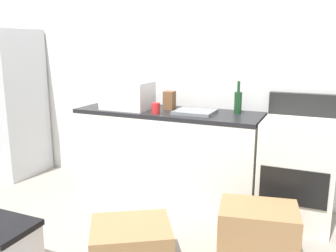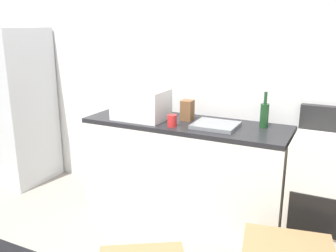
{
  "view_description": "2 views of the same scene",
  "coord_description": "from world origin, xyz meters",
  "px_view_note": "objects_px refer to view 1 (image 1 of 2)",
  "views": [
    {
      "loc": [
        1.7,
        -1.99,
        1.54
      ],
      "look_at": [
        0.39,
        0.99,
        0.8
      ],
      "focal_mm": 39.06,
      "sensor_mm": 36.0,
      "label": 1
    },
    {
      "loc": [
        1.54,
        -1.66,
        1.74
      ],
      "look_at": [
        0.27,
        0.92,
        0.93
      ],
      "focal_mm": 39.34,
      "sensor_mm": 36.0,
      "label": 2
    }
  ],
  "objects_px": {
    "stove_oven": "(297,170)",
    "coffee_mug": "(156,108)",
    "wine_bottle": "(238,102)",
    "storage_bin": "(0,250)",
    "cardboard_box_medium": "(131,248)",
    "refrigerator": "(7,103)",
    "cardboard_box_large": "(258,232)",
    "knife_block": "(169,100)",
    "microwave": "(127,95)"
  },
  "relations": [
    {
      "from": "microwave",
      "to": "storage_bin",
      "type": "distance_m",
      "value": 1.78
    },
    {
      "from": "knife_block",
      "to": "storage_bin",
      "type": "xyz_separation_m",
      "value": [
        -0.49,
        -1.7,
        -0.8
      ]
    },
    {
      "from": "cardboard_box_medium",
      "to": "storage_bin",
      "type": "bearing_deg",
      "value": -151.65
    },
    {
      "from": "knife_block",
      "to": "storage_bin",
      "type": "height_order",
      "value": "knife_block"
    },
    {
      "from": "stove_oven",
      "to": "coffee_mug",
      "type": "relative_size",
      "value": 11.0
    },
    {
      "from": "stove_oven",
      "to": "cardboard_box_medium",
      "type": "distance_m",
      "value": 1.59
    },
    {
      "from": "wine_bottle",
      "to": "cardboard_box_medium",
      "type": "relative_size",
      "value": 0.56
    },
    {
      "from": "refrigerator",
      "to": "cardboard_box_large",
      "type": "relative_size",
      "value": 3.04
    },
    {
      "from": "microwave",
      "to": "storage_bin",
      "type": "height_order",
      "value": "microwave"
    },
    {
      "from": "refrigerator",
      "to": "wine_bottle",
      "type": "xyz_separation_m",
      "value": [
        2.7,
        0.18,
        0.16
      ]
    },
    {
      "from": "wine_bottle",
      "to": "storage_bin",
      "type": "relative_size",
      "value": 0.65
    },
    {
      "from": "coffee_mug",
      "to": "cardboard_box_medium",
      "type": "distance_m",
      "value": 1.34
    },
    {
      "from": "storage_bin",
      "to": "stove_oven",
      "type": "bearing_deg",
      "value": 43.61
    },
    {
      "from": "wine_bottle",
      "to": "cardboard_box_large",
      "type": "bearing_deg",
      "value": -65.92
    },
    {
      "from": "coffee_mug",
      "to": "storage_bin",
      "type": "bearing_deg",
      "value": -107.62
    },
    {
      "from": "wine_bottle",
      "to": "storage_bin",
      "type": "distance_m",
      "value": 2.26
    },
    {
      "from": "microwave",
      "to": "cardboard_box_medium",
      "type": "distance_m",
      "value": 1.59
    },
    {
      "from": "wine_bottle",
      "to": "knife_block",
      "type": "relative_size",
      "value": 1.67
    },
    {
      "from": "stove_oven",
      "to": "coffee_mug",
      "type": "bearing_deg",
      "value": -171.52
    },
    {
      "from": "refrigerator",
      "to": "cardboard_box_medium",
      "type": "height_order",
      "value": "refrigerator"
    },
    {
      "from": "coffee_mug",
      "to": "cardboard_box_medium",
      "type": "relative_size",
      "value": 0.19
    },
    {
      "from": "stove_oven",
      "to": "wine_bottle",
      "type": "relative_size",
      "value": 3.67
    },
    {
      "from": "refrigerator",
      "to": "stove_oven",
      "type": "relative_size",
      "value": 1.54
    },
    {
      "from": "refrigerator",
      "to": "cardboard_box_large",
      "type": "height_order",
      "value": "refrigerator"
    },
    {
      "from": "refrigerator",
      "to": "knife_block",
      "type": "xyz_separation_m",
      "value": [
        2.04,
        0.12,
        0.14
      ]
    },
    {
      "from": "microwave",
      "to": "stove_oven",
      "type": "bearing_deg",
      "value": 2.8
    },
    {
      "from": "stove_oven",
      "to": "cardboard_box_large",
      "type": "height_order",
      "value": "stove_oven"
    },
    {
      "from": "storage_bin",
      "to": "coffee_mug",
      "type": "bearing_deg",
      "value": 72.38
    },
    {
      "from": "cardboard_box_large",
      "to": "storage_bin",
      "type": "bearing_deg",
      "value": -148.62
    },
    {
      "from": "cardboard_box_large",
      "to": "cardboard_box_medium",
      "type": "height_order",
      "value": "cardboard_box_large"
    },
    {
      "from": "stove_oven",
      "to": "cardboard_box_medium",
      "type": "xyz_separation_m",
      "value": [
        -0.96,
        -1.23,
        -0.3
      ]
    },
    {
      "from": "microwave",
      "to": "wine_bottle",
      "type": "height_order",
      "value": "wine_bottle"
    },
    {
      "from": "refrigerator",
      "to": "knife_block",
      "type": "bearing_deg",
      "value": 3.27
    },
    {
      "from": "wine_bottle",
      "to": "cardboard_box_large",
      "type": "xyz_separation_m",
      "value": [
        0.37,
        -0.83,
        -0.82
      ]
    },
    {
      "from": "coffee_mug",
      "to": "cardboard_box_large",
      "type": "height_order",
      "value": "coffee_mug"
    },
    {
      "from": "microwave",
      "to": "storage_bin",
      "type": "bearing_deg",
      "value": -93.67
    },
    {
      "from": "storage_bin",
      "to": "microwave",
      "type": "bearing_deg",
      "value": 86.33
    },
    {
      "from": "wine_bottle",
      "to": "coffee_mug",
      "type": "bearing_deg",
      "value": -156.05
    },
    {
      "from": "microwave",
      "to": "cardboard_box_medium",
      "type": "height_order",
      "value": "microwave"
    },
    {
      "from": "stove_oven",
      "to": "cardboard_box_large",
      "type": "xyz_separation_m",
      "value": [
        -0.19,
        -0.71,
        -0.27
      ]
    },
    {
      "from": "cardboard_box_medium",
      "to": "cardboard_box_large",
      "type": "bearing_deg",
      "value": 34.23
    },
    {
      "from": "wine_bottle",
      "to": "cardboard_box_medium",
      "type": "height_order",
      "value": "wine_bottle"
    },
    {
      "from": "cardboard_box_medium",
      "to": "storage_bin",
      "type": "distance_m",
      "value": 0.87
    },
    {
      "from": "cardboard_box_large",
      "to": "coffee_mug",
      "type": "bearing_deg",
      "value": 153.99
    },
    {
      "from": "refrigerator",
      "to": "cardboard_box_medium",
      "type": "relative_size",
      "value": 3.15
    },
    {
      "from": "coffee_mug",
      "to": "cardboard_box_large",
      "type": "distance_m",
      "value": 1.41
    },
    {
      "from": "stove_oven",
      "to": "knife_block",
      "type": "bearing_deg",
      "value": 177.14
    },
    {
      "from": "refrigerator",
      "to": "coffee_mug",
      "type": "relative_size",
      "value": 16.94
    },
    {
      "from": "stove_oven",
      "to": "cardboard_box_large",
      "type": "distance_m",
      "value": 0.78
    },
    {
      "from": "cardboard_box_large",
      "to": "storage_bin",
      "type": "distance_m",
      "value": 1.79
    }
  ]
}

